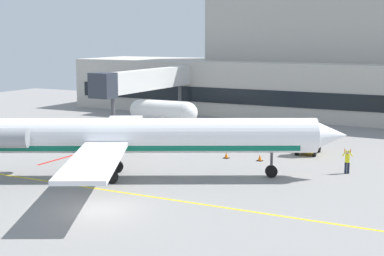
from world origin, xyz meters
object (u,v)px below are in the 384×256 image
(baggage_tug, at_px, (308,143))
(marshaller, at_px, (347,161))
(pushback_tractor, at_px, (180,133))
(regional_jet, at_px, (125,136))
(fuel_tank, at_px, (163,112))

(baggage_tug, distance_m, marshaller, 7.39)
(marshaller, bearing_deg, pushback_tractor, 161.98)
(regional_jet, bearing_deg, pushback_tractor, 103.11)
(marshaller, bearing_deg, fuel_tank, 149.89)
(regional_jet, height_order, baggage_tug, regional_jet)
(baggage_tug, xyz_separation_m, pushback_tractor, (-12.87, 0.09, -0.09))
(regional_jet, xyz_separation_m, pushback_tractor, (-3.41, 14.65, -2.23))
(fuel_tank, bearing_deg, baggage_tug, -23.47)
(regional_jet, relative_size, baggage_tug, 9.76)
(baggage_tug, height_order, fuel_tank, fuel_tank)
(baggage_tug, relative_size, pushback_tractor, 0.80)
(baggage_tug, relative_size, fuel_tank, 0.35)
(pushback_tractor, height_order, marshaller, pushback_tractor)
(baggage_tug, bearing_deg, pushback_tractor, 179.59)
(regional_jet, height_order, pushback_tractor, regional_jet)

